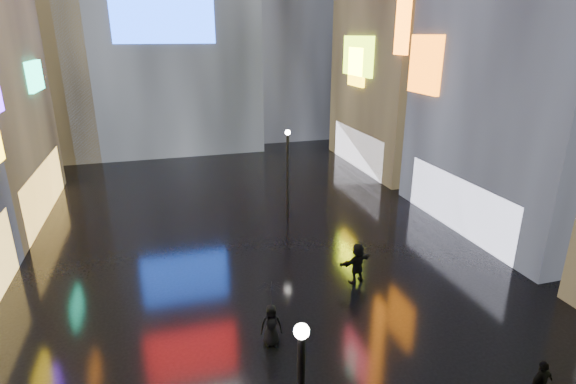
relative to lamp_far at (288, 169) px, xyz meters
name	(u,v)px	position (x,y,z in m)	size (l,w,h in m)	color
ground	(247,231)	(-2.74, -1.46, -2.94)	(140.00, 140.00, 0.00)	black
lamp_far	(288,169)	(0.00, 0.00, 0.00)	(0.30, 0.30, 5.20)	black
pedestrian_3	(541,384)	(2.94, -15.88, -2.16)	(0.91, 0.38, 1.56)	black
pedestrian_4	(271,325)	(-3.81, -11.06, -2.17)	(0.76, 0.49, 1.55)	black
pedestrian_5	(357,263)	(0.79, -8.03, -2.04)	(1.68, 0.54, 1.81)	black
umbrella_2	(271,295)	(-3.81, -11.06, -0.97)	(0.91, 0.93, 0.83)	black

